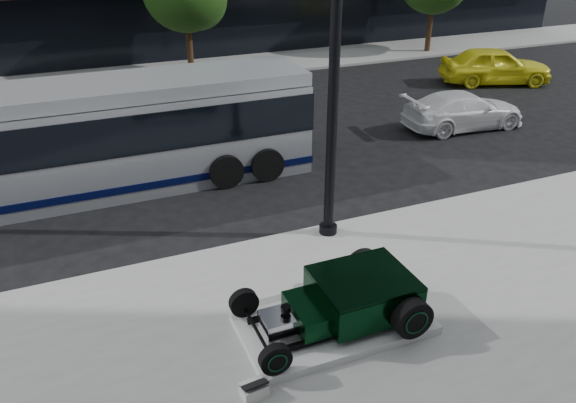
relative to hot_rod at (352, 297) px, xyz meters
name	(u,v)px	position (x,y,z in m)	size (l,w,h in m)	color
ground	(273,198)	(0.60, 5.47, -0.70)	(120.00, 120.00, 0.00)	black
sidewalk_far	(166,73)	(0.60, 19.47, -0.64)	(70.00, 4.00, 0.12)	gray
display_plinth	(334,324)	(-0.33, 0.00, -0.50)	(3.40, 1.80, 0.15)	silver
hot_rod	(352,297)	(0.00, 0.00, 0.00)	(3.22, 2.00, 0.81)	black
info_plaque	(254,389)	(-2.22, -0.97, -0.45)	(0.43, 0.34, 0.31)	silver
lamppost	(333,85)	(1.06, 3.10, 2.94)	(0.42, 0.42, 7.61)	black
transit_bus	(87,138)	(-3.73, 7.88, 0.79)	(12.12, 2.88, 2.92)	#A3A6AC
white_sedan	(464,110)	(8.78, 8.05, -0.06)	(1.79, 4.41, 1.28)	white
yellow_taxi	(495,66)	(13.75, 12.23, 0.10)	(1.89, 4.71, 1.60)	yellow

